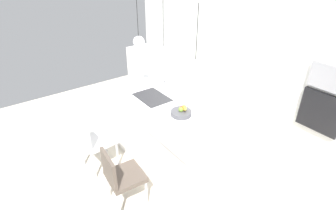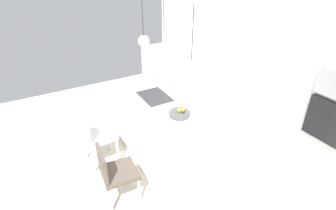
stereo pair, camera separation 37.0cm
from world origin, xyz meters
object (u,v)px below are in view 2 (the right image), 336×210
object	(u,v)px
oven	(328,122)
chair_near	(94,134)
chair_middle	(114,171)
fruit_bowl	(180,113)

from	to	relation	value
oven	chair_near	size ratio (longest dim) A/B	0.61
chair_middle	chair_near	bearing A→B (deg)	-179.62
oven	chair_middle	xyz separation A→B (m)	(-1.03, -2.53, -0.50)
oven	chair_middle	world-z (taller)	oven
fruit_bowl	chair_middle	xyz separation A→B (m)	(0.07, -0.99, -0.52)
fruit_bowl	oven	size ratio (longest dim) A/B	0.51
oven	chair_near	world-z (taller)	oven
fruit_bowl	chair_near	bearing A→B (deg)	-127.35
chair_near	fruit_bowl	bearing A→B (deg)	52.65
fruit_bowl	oven	world-z (taller)	oven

